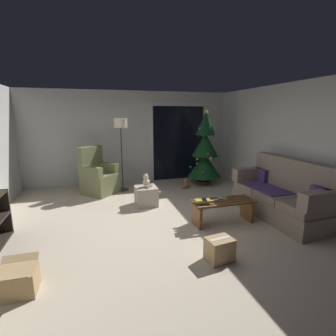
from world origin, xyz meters
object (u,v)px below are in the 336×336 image
cell_phone (204,199)px  cardboard_box_open_near_shelf (17,281)px  teddy_bear_cream (146,181)px  couch (281,196)px  remote_white (215,200)px  armchair (98,177)px  cardboard_box_taped_mid_floor (220,249)px  floor_lamp (121,130)px  remote_silver (223,198)px  christmas_tree (205,152)px  ottoman (146,196)px  coffee_table (223,208)px  book_stack (203,201)px  teddy_bear_chestnut_by_tree (186,184)px

cell_phone → cardboard_box_open_near_shelf: cell_phone is taller
teddy_bear_cream → couch: bearing=-29.3°
remote_white → armchair: size_ratio=0.14×
teddy_bear_cream → cardboard_box_taped_mid_floor: teddy_bear_cream is taller
armchair → floor_lamp: (0.59, 0.08, 1.10)m
couch → remote_white: (-1.32, 0.07, 0.02)m
remote_silver → cardboard_box_open_near_shelf: remote_silver is taller
cell_phone → christmas_tree: size_ratio=0.07×
remote_silver → cardboard_box_open_near_shelf: bearing=148.6°
cell_phone → floor_lamp: floor_lamp is taller
armchair → cell_phone: bearing=-55.1°
remote_white → teddy_bear_cream: size_ratio=0.55×
cell_phone → ottoman: bearing=135.4°
teddy_bear_cream → coffee_table: bearing=-48.0°
remote_white → cardboard_box_open_near_shelf: size_ratio=0.32×
armchair → cardboard_box_taped_mid_floor: 3.71m
remote_white → ottoman: size_ratio=0.35×
armchair → cardboard_box_open_near_shelf: 3.49m
cell_phone → cardboard_box_open_near_shelf: size_ratio=0.29×
cardboard_box_taped_mid_floor → coffee_table: bearing=59.8°
remote_silver → teddy_bear_cream: bearing=83.7°
book_stack → cardboard_box_taped_mid_floor: (-0.20, -1.00, -0.29)m
cell_phone → coffee_table: bearing=22.6°
book_stack → floor_lamp: floor_lamp is taller
couch → christmas_tree: bearing=100.7°
floor_lamp → cell_phone: bearing=-66.3°
book_stack → floor_lamp: 2.91m
coffee_table → ottoman: size_ratio=2.50×
book_stack → cell_phone: bearing=-30.4°
ottoman → teddy_bear_chestnut_by_tree: size_ratio=1.54×
ottoman → cardboard_box_open_near_shelf: (-1.85, -2.24, -0.05)m
book_stack → christmas_tree: size_ratio=0.13×
couch → remote_white: size_ratio=12.61×
armchair → floor_lamp: floor_lamp is taller
couch → book_stack: couch is taller
christmas_tree → armchair: christmas_tree is taller
cardboard_box_open_near_shelf → cell_phone: bearing=20.1°
book_stack → teddy_bear_cream: size_ratio=0.96×
teddy_bear_chestnut_by_tree → cardboard_box_taped_mid_floor: (-0.70, -3.17, 0.03)m
christmas_tree → remote_white: bearing=-110.2°
remote_white → cardboard_box_taped_mid_floor: bearing=139.1°
remote_white → teddy_bear_chestnut_by_tree: bearing=-24.4°
armchair → cardboard_box_open_near_shelf: (-0.90, -3.36, -0.26)m
coffee_table → cardboard_box_open_near_shelf: coffee_table is taller
cell_phone → couch: bearing=15.6°
teddy_bear_cream → cardboard_box_taped_mid_floor: 2.35m
christmas_tree → floor_lamp: 2.28m
cell_phone → floor_lamp: size_ratio=0.08×
couch → armchair: bearing=143.3°
cardboard_box_open_near_shelf → cardboard_box_taped_mid_floor: bearing=-0.9°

